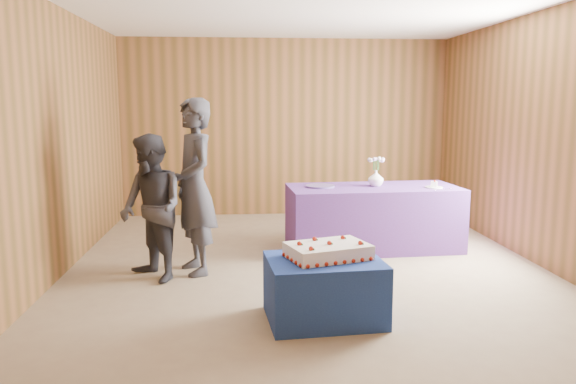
{
  "coord_description": "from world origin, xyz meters",
  "views": [
    {
      "loc": [
        -0.67,
        -5.68,
        1.73
      ],
      "look_at": [
        -0.19,
        0.1,
        0.81
      ],
      "focal_mm": 35.0,
      "sensor_mm": 36.0,
      "label": 1
    }
  ],
  "objects": [
    {
      "name": "platter",
      "position": [
        0.24,
        0.81,
        0.76
      ],
      "size": [
        0.39,
        0.39,
        0.02
      ],
      "primitive_type": "cylinder",
      "rotation": [
        0.0,
        0.0,
        -0.16
      ],
      "color": "#58458B",
      "rests_on": "serving_table"
    },
    {
      "name": "sheet_cake",
      "position": [
        0.01,
        -1.35,
        0.56
      ],
      "size": [
        0.76,
        0.62,
        0.15
      ],
      "rotation": [
        0.0,
        0.0,
        0.31
      ],
      "color": "white",
      "rests_on": "cake_table"
    },
    {
      "name": "knife",
      "position": [
        1.61,
        0.49,
        0.75
      ],
      "size": [
        0.26,
        0.07,
        0.0
      ],
      "primitive_type": "cube",
      "rotation": [
        0.0,
        0.0,
        0.17
      ],
      "color": "silver",
      "rests_on": "serving_table"
    },
    {
      "name": "serving_table",
      "position": [
        0.88,
        0.78,
        0.38
      ],
      "size": [
        2.05,
        1.01,
        0.75
      ],
      "primitive_type": "cube",
      "rotation": [
        0.0,
        0.0,
        0.05
      ],
      "color": "#533289",
      "rests_on": "ground"
    },
    {
      "name": "cake_slice",
      "position": [
        1.56,
        0.63,
        0.79
      ],
      "size": [
        0.09,
        0.08,
        0.08
      ],
      "rotation": [
        0.0,
        0.0,
        -0.39
      ],
      "color": "white",
      "rests_on": "plate"
    },
    {
      "name": "vase",
      "position": [
        0.91,
        0.82,
        0.85
      ],
      "size": [
        0.21,
        0.21,
        0.19
      ],
      "primitive_type": "imported",
      "rotation": [
        0.0,
        0.0,
        0.13
      ],
      "color": "white",
      "rests_on": "serving_table"
    },
    {
      "name": "room_shell",
      "position": [
        0.0,
        0.0,
        1.8
      ],
      "size": [
        5.04,
        6.04,
        2.72
      ],
      "color": "brown",
      "rests_on": "ground"
    },
    {
      "name": "plate",
      "position": [
        1.56,
        0.64,
        0.76
      ],
      "size": [
        0.26,
        0.26,
        0.01
      ],
      "primitive_type": "cylinder",
      "rotation": [
        0.0,
        0.0,
        -0.32
      ],
      "color": "silver",
      "rests_on": "serving_table"
    },
    {
      "name": "flower_spray",
      "position": [
        0.91,
        0.82,
        1.07
      ],
      "size": [
        0.2,
        0.2,
        0.16
      ],
      "color": "#306528",
      "rests_on": "vase"
    },
    {
      "name": "guest_right",
      "position": [
        -1.55,
        -0.24,
        0.72
      ],
      "size": [
        0.86,
        0.89,
        1.44
      ],
      "primitive_type": "imported",
      "rotation": [
        0.0,
        0.0,
        -0.9
      ],
      "color": "#303039",
      "rests_on": "ground"
    },
    {
      "name": "guest_left",
      "position": [
        -1.16,
        -0.02,
        0.89
      ],
      "size": [
        0.64,
        0.76,
        1.78
      ],
      "primitive_type": "imported",
      "rotation": [
        0.0,
        0.0,
        -1.19
      ],
      "color": "#33343D",
      "rests_on": "ground"
    },
    {
      "name": "ground",
      "position": [
        0.0,
        0.0,
        0.0
      ],
      "size": [
        6.0,
        6.0,
        0.0
      ],
      "primitive_type": "plane",
      "color": "gray",
      "rests_on": "ground"
    },
    {
      "name": "cake_table",
      "position": [
        -0.03,
        -1.39,
        0.25
      ],
      "size": [
        0.96,
        0.78,
        0.5
      ],
      "primitive_type": "cube",
      "rotation": [
        0.0,
        0.0,
        0.09
      ],
      "color": "navy",
      "rests_on": "ground"
    }
  ]
}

